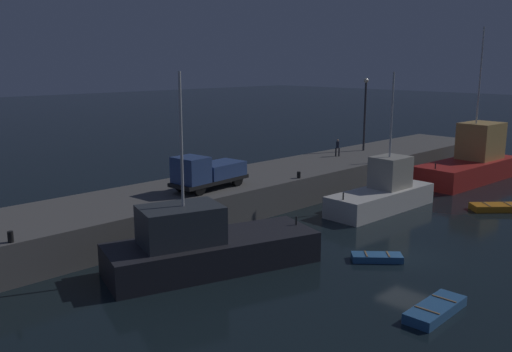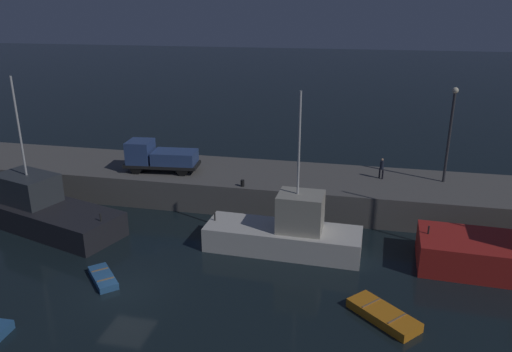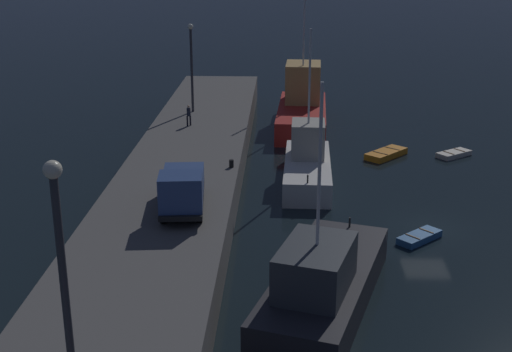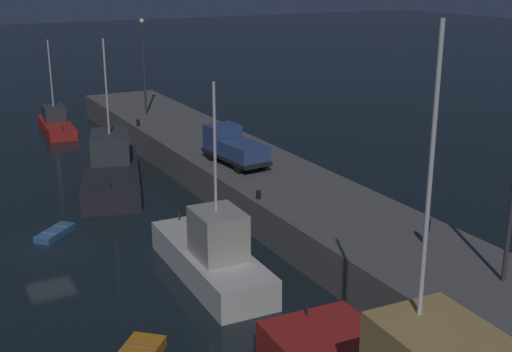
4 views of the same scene
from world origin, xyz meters
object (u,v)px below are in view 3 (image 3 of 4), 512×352
(rowboat_white_mid, at_px, (454,154))
(dockworker, at_px, (189,114))
(lamp_post_west, at_px, (66,301))
(fishing_boat_blue, at_px, (322,283))
(dinghy_orange_near, at_px, (386,154))
(fishing_trawler_red, at_px, (302,106))
(lamp_post_east, at_px, (191,60))
(fishing_boat_orange, at_px, (308,164))
(utility_truck, at_px, (182,189))
(bollard_west, at_px, (231,163))
(dinghy_red_small, at_px, (419,237))

(rowboat_white_mid, height_order, dockworker, dockworker)
(lamp_post_west, height_order, dockworker, lamp_post_west)
(dockworker, bearing_deg, fishing_boat_blue, -158.82)
(fishing_boat_blue, distance_m, dinghy_orange_near, 23.38)
(fishing_trawler_red, distance_m, lamp_post_east, 10.88)
(fishing_boat_orange, bearing_deg, fishing_trawler_red, 0.11)
(lamp_post_east, bearing_deg, utility_truck, -174.14)
(dinghy_orange_near, relative_size, utility_truck, 0.62)
(rowboat_white_mid, distance_m, lamp_post_east, 21.33)
(rowboat_white_mid, distance_m, utility_truck, 24.97)
(utility_truck, distance_m, bollard_west, 7.48)
(lamp_post_east, relative_size, dockworker, 4.43)
(dinghy_red_small, bearing_deg, fishing_boat_blue, 143.13)
(dinghy_orange_near, xyz_separation_m, bollard_west, (-9.72, 10.78, 2.23))
(fishing_boat_orange, distance_m, bollard_west, 6.33)
(fishing_boat_blue, xyz_separation_m, dockworker, (22.60, 8.76, 1.87))
(fishing_trawler_red, relative_size, dinghy_orange_near, 3.75)
(fishing_boat_orange, bearing_deg, utility_truck, 148.98)
(dinghy_orange_near, relative_size, dockworker, 2.33)
(fishing_trawler_red, distance_m, dockworker, 12.36)
(dinghy_orange_near, bearing_deg, fishing_trawler_red, 34.62)
(dinghy_orange_near, bearing_deg, dinghy_red_small, 178.91)
(dinghy_red_small, distance_m, utility_truck, 12.97)
(fishing_boat_orange, distance_m, dinghy_orange_near, 8.38)
(dinghy_red_small, height_order, utility_truck, utility_truck)
(rowboat_white_mid, bearing_deg, fishing_trawler_red, 52.83)
(fishing_boat_orange, relative_size, lamp_post_east, 1.44)
(lamp_post_east, relative_size, utility_truck, 1.18)
(lamp_post_east, bearing_deg, dockworker, -176.54)
(rowboat_white_mid, distance_m, bollard_west, 18.91)
(fishing_trawler_red, relative_size, fishing_boat_blue, 1.17)
(fishing_boat_orange, height_order, lamp_post_west, lamp_post_west)
(fishing_boat_orange, bearing_deg, lamp_post_east, 41.05)
(rowboat_white_mid, height_order, dinghy_red_small, dinghy_red_small)
(lamp_post_east, height_order, utility_truck, lamp_post_east)
(lamp_post_west, xyz_separation_m, utility_truck, (18.13, -0.13, -3.72))
(bollard_west, bearing_deg, dinghy_orange_near, -47.98)
(dinghy_orange_near, distance_m, dinghy_red_small, 15.13)
(dinghy_orange_near, bearing_deg, lamp_post_east, 73.26)
(lamp_post_east, height_order, bollard_west, lamp_post_east)
(rowboat_white_mid, relative_size, bollard_west, 6.03)
(utility_truck, xyz_separation_m, bollard_west, (7.16, -1.95, -0.94))
(rowboat_white_mid, xyz_separation_m, bollard_west, (-10.05, 15.85, 2.28))
(lamp_post_west, bearing_deg, dockworker, 2.93)
(fishing_boat_orange, height_order, lamp_post_east, fishing_boat_orange)
(rowboat_white_mid, bearing_deg, lamp_post_west, 153.09)
(fishing_boat_orange, height_order, rowboat_white_mid, fishing_boat_orange)
(lamp_post_east, relative_size, bollard_west, 14.56)
(fishing_boat_orange, xyz_separation_m, rowboat_white_mid, (6.07, -11.10, -1.05))
(fishing_boat_blue, relative_size, lamp_post_west, 1.39)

